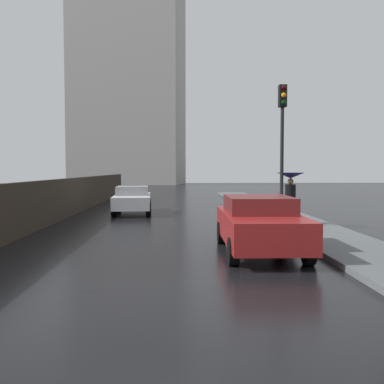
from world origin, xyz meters
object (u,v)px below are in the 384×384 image
car_red_near_kerb (259,223)px  pedestrian_with_umbrella_near (290,184)px  car_white_mid_road (133,199)px  traffic_light (282,130)px

car_red_near_kerb → pedestrian_with_umbrella_near: pedestrian_with_umbrella_near is taller
car_red_near_kerb → car_white_mid_road: bearing=113.7°
pedestrian_with_umbrella_near → traffic_light: bearing=-116.1°
traffic_light → pedestrian_with_umbrella_near: bearing=51.6°
pedestrian_with_umbrella_near → car_red_near_kerb: bearing=-101.1°
car_white_mid_road → traffic_light: 8.64m
car_white_mid_road → pedestrian_with_umbrella_near: bearing=136.4°
traffic_light → car_red_near_kerb: bearing=-110.8°
pedestrian_with_umbrella_near → traffic_light: size_ratio=0.38×
car_red_near_kerb → pedestrian_with_umbrella_near: (1.99, 4.62, 0.82)m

